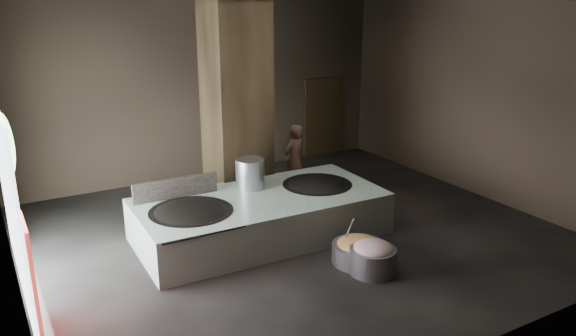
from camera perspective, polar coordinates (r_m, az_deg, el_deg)
floor at (r=11.40m, az=0.50°, el=-6.88°), size 10.00×9.00×0.10m
back_wall at (r=14.69m, az=-8.60°, el=7.90°), size 10.00×0.10×4.50m
front_wall at (r=7.27m, az=19.05°, el=-2.87°), size 10.00×0.10×4.50m
right_wall at (r=13.87m, az=18.95°, el=6.58°), size 0.10×9.00×4.50m
pillar at (r=12.17m, az=-5.27°, el=6.03°), size 1.20×1.20×4.50m
hearth_platform at (r=11.13m, az=-2.78°, el=-4.92°), size 4.86×2.41×0.84m
platform_cap at (r=10.98m, az=-2.81°, el=-3.00°), size 4.70×2.26×0.03m
wok_left at (r=10.43m, az=-9.80°, el=-4.78°), size 1.51×1.51×0.42m
wok_left_rim at (r=10.40m, az=-9.82°, el=-4.42°), size 1.55×1.55×0.05m
wok_right at (r=11.68m, az=2.98°, el=-2.06°), size 1.41×1.41×0.40m
wok_right_rim at (r=11.66m, az=2.99°, el=-1.74°), size 1.44×1.44×0.05m
stock_pot at (r=11.36m, az=-3.88°, el=-0.62°), size 0.58×0.58×0.63m
splash_guard at (r=11.04m, az=-11.33°, el=-2.04°), size 1.67×0.10×0.42m
cook at (r=13.29m, az=0.64°, el=0.87°), size 0.71×0.57×1.70m
veg_basin at (r=10.25m, az=7.20°, el=-8.57°), size 1.25×1.25×0.36m
veg_fill at (r=10.17m, az=7.23°, el=-7.70°), size 0.79×0.79×0.24m
ladle at (r=10.12m, az=6.08°, el=-6.56°), size 0.06×0.38×0.69m
meat_basin at (r=9.92m, az=8.59°, el=-9.27°), size 0.83×0.83×0.44m
meat_fill at (r=9.82m, az=8.65°, el=-8.08°), size 0.67×0.67×0.26m
doorway_near at (r=15.30m, az=-4.08°, el=4.04°), size 1.18×0.08×2.38m
doorway_near_glow at (r=15.17m, az=-4.72°, el=3.71°), size 0.75×0.04×1.78m
doorway_far at (r=16.45m, az=3.48°, el=5.02°), size 1.18×0.08×2.38m
doorway_far_glow at (r=16.59m, az=3.41°, el=4.95°), size 0.88×0.04×2.08m
left_opening at (r=9.65m, az=-26.43°, el=-2.89°), size 0.04×4.20×3.10m
pavilion_sliver at (r=8.73m, az=-24.61°, el=-10.10°), size 0.05×0.90×1.70m
tree_silhouette at (r=10.54m, az=-26.81°, el=2.11°), size 0.28×1.10×1.10m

